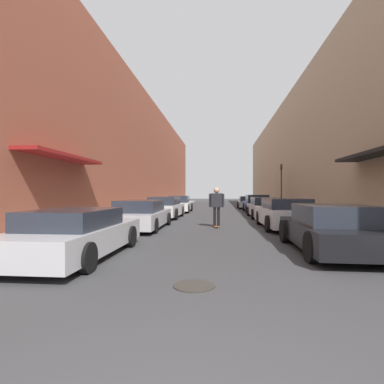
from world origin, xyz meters
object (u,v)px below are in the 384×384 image
at_px(parked_car_right_4, 248,203).
at_px(parked_car_left_1, 141,215).
at_px(parked_car_left_2, 165,208).
at_px(parked_car_right_3, 257,204).
at_px(parked_car_right_0, 332,229).
at_px(skateboarder, 217,203).
at_px(parked_car_left_0, 77,234).
at_px(traffic_light, 281,182).
at_px(parked_car_right_1, 285,214).
at_px(manhole_cover, 194,286).
at_px(parked_car_right_2, 265,208).
at_px(parked_car_left_3, 179,204).

bearing_deg(parked_car_right_4, parked_car_left_1, -109.45).
bearing_deg(parked_car_left_2, parked_car_right_3, 45.17).
bearing_deg(parked_car_right_0, skateboarder, 120.23).
height_order(parked_car_left_0, parked_car_right_0, parked_car_right_0).
relative_size(parked_car_left_2, parked_car_right_4, 1.06).
bearing_deg(traffic_light, parked_car_right_4, 114.32).
xyz_separation_m(parked_car_left_1, traffic_light, (8.44, 12.51, 1.84)).
height_order(parked_car_right_1, manhole_cover, parked_car_right_1).
xyz_separation_m(parked_car_left_0, parked_car_left_2, (0.05, 11.34, 0.07)).
distance_m(parked_car_right_4, skateboarder, 16.93).
bearing_deg(parked_car_left_2, parked_car_right_4, 62.66).
relative_size(parked_car_left_1, traffic_light, 1.27).
relative_size(parked_car_right_3, manhole_cover, 6.60).
bearing_deg(parked_car_right_3, parked_car_left_2, -134.83).
bearing_deg(parked_car_right_0, parked_car_right_1, 91.37).
relative_size(parked_car_right_2, parked_car_right_3, 0.97).
bearing_deg(traffic_light, parked_car_right_0, -96.91).
height_order(parked_car_left_0, parked_car_left_3, parked_car_left_3).
bearing_deg(manhole_cover, skateboarder, 88.19).
bearing_deg(parked_car_left_3, parked_car_left_1, -90.65).
bearing_deg(skateboarder, parked_car_left_1, -165.61).
bearing_deg(parked_car_right_0, parked_car_right_3, 90.03).
height_order(parked_car_right_0, parked_car_right_2, parked_car_right_2).
distance_m(parked_car_right_3, skateboarder, 11.56).
distance_m(parked_car_left_2, manhole_cover, 13.64).
bearing_deg(skateboarder, parked_car_left_0, -116.53).
bearing_deg(parked_car_right_2, parked_car_left_3, 141.49).
distance_m(parked_car_right_1, parked_car_right_2, 5.62).
distance_m(parked_car_left_1, parked_car_left_3, 11.23).
distance_m(parked_car_right_2, manhole_cover, 14.49).
bearing_deg(parked_car_right_3, parked_car_right_2, -91.56).
height_order(parked_car_left_2, parked_car_right_3, parked_car_right_3).
relative_size(parked_car_left_1, parked_car_left_3, 1.12).
bearing_deg(parked_car_right_0, parked_car_right_4, 90.50).
distance_m(parked_car_right_3, traffic_light, 2.78).
xyz_separation_m(parked_car_left_0, parked_car_right_0, (6.41, 1.27, 0.04)).
xyz_separation_m(parked_car_left_0, parked_car_left_3, (0.17, 17.00, 0.06)).
height_order(parked_car_left_1, parked_car_right_0, parked_car_right_0).
distance_m(manhole_cover, traffic_light, 21.10).
relative_size(parked_car_right_4, traffic_light, 1.10).
bearing_deg(parked_car_left_2, parked_car_left_1, -90.09).
bearing_deg(parked_car_right_4, parked_car_left_3, -133.99).
relative_size(parked_car_left_1, parked_car_right_1, 1.02).
distance_m(parked_car_left_0, parked_car_right_3, 18.86).
bearing_deg(skateboarder, parked_car_left_2, 124.54).
height_order(parked_car_right_0, skateboarder, skateboarder).
bearing_deg(manhole_cover, parked_car_left_3, 98.59).
height_order(parked_car_right_0, manhole_cover, parked_car_right_0).
xyz_separation_m(parked_car_left_0, skateboarder, (3.30, 6.61, 0.54)).
bearing_deg(parked_car_right_4, skateboarder, -99.94).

